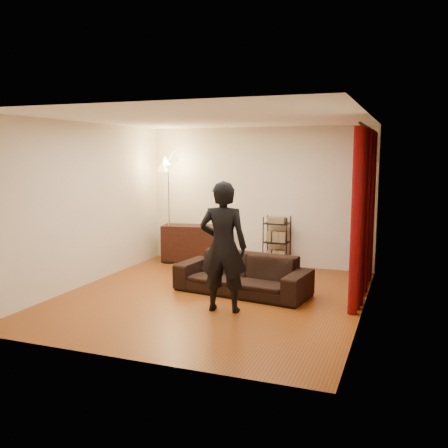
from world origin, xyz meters
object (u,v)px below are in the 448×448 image
at_px(person, 223,247).
at_px(media_cabinet, 194,244).
at_px(wire_shelf, 277,242).
at_px(storage_boxes, 222,247).
at_px(floor_lamp, 169,209).
at_px(sofa, 242,274).

height_order(person, media_cabinet, person).
xyz_separation_m(person, wire_shelf, (0.03, 2.84, -0.41)).
height_order(storage_boxes, wire_shelf, wire_shelf).
xyz_separation_m(wire_shelf, floor_lamp, (-2.16, -0.28, 0.58)).
relative_size(person, storage_boxes, 2.81).
distance_m(sofa, storage_boxes, 2.19).
distance_m(storage_boxes, wire_shelf, 1.14).
bearing_deg(wire_shelf, media_cabinet, 176.93).
relative_size(wire_shelf, floor_lamp, 0.46).
distance_m(media_cabinet, floor_lamp, 0.87).
bearing_deg(wire_shelf, person, -95.27).
height_order(media_cabinet, wire_shelf, wire_shelf).
height_order(sofa, media_cabinet, media_cabinet).
bearing_deg(floor_lamp, sofa, -37.78).
relative_size(person, media_cabinet, 1.42).
bearing_deg(storage_boxes, person, -68.80).
xyz_separation_m(media_cabinet, storage_boxes, (0.58, 0.05, -0.05)).
xyz_separation_m(sofa, media_cabinet, (-1.65, 1.86, 0.07)).
bearing_deg(person, storage_boxes, -76.80).
height_order(sofa, wire_shelf, wire_shelf).
xyz_separation_m(storage_boxes, wire_shelf, (1.13, 0.00, 0.18)).
xyz_separation_m(storage_boxes, floor_lamp, (-1.03, -0.28, 0.76)).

